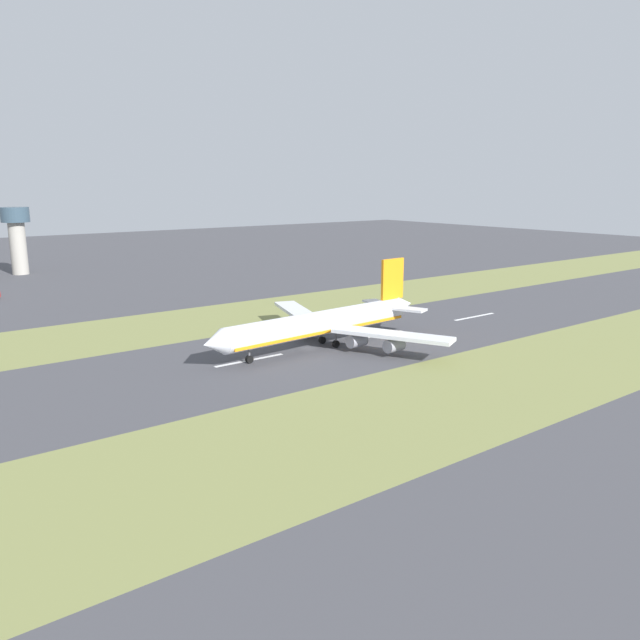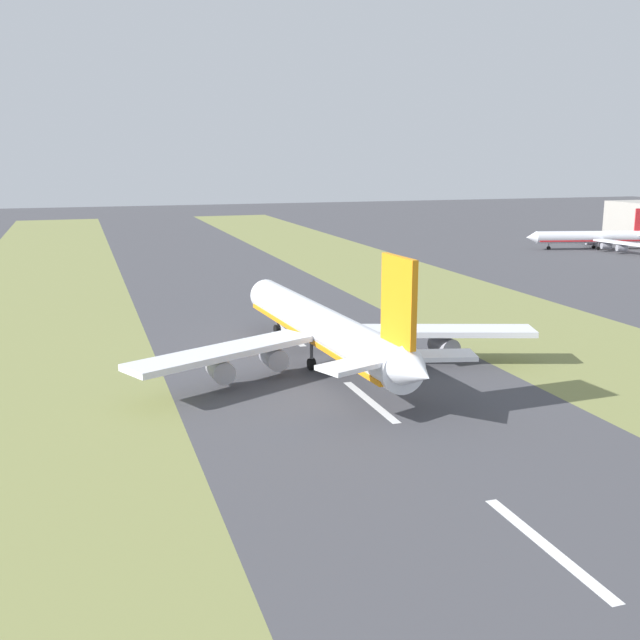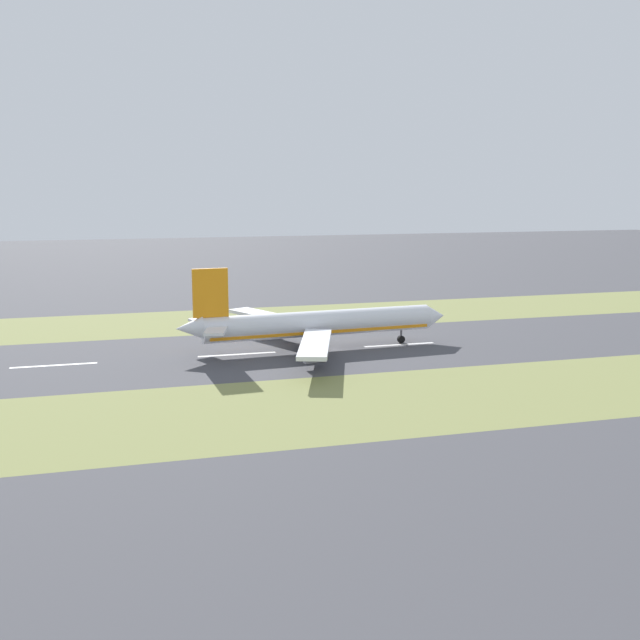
{
  "view_description": "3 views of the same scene",
  "coord_description": "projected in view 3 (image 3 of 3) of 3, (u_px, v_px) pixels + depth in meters",
  "views": [
    {
      "loc": [
        -120.59,
        87.83,
        40.04
      ],
      "look_at": [
        -0.56,
        -2.88,
        7.0
      ],
      "focal_mm": 35.0,
      "sensor_mm": 36.0,
      "label": 1
    },
    {
      "loc": [
        -35.79,
        -111.51,
        32.02
      ],
      "look_at": [
        -0.56,
        -2.88,
        7.0
      ],
      "focal_mm": 42.0,
      "sensor_mm": 36.0,
      "label": 2
    },
    {
      "loc": [
        167.16,
        -49.55,
        38.28
      ],
      "look_at": [
        -0.56,
        -2.88,
        7.0
      ],
      "focal_mm": 42.0,
      "sensor_mm": 36.0,
      "label": 3
    }
  ],
  "objects": [
    {
      "name": "grass_median_east",
      "position": [
        402.0,
        400.0,
        135.68
      ],
      "size": [
        40.0,
        600.0,
        0.01
      ],
      "primitive_type": "cube",
      "color": "olive",
      "rests_on": "ground"
    },
    {
      "name": "centreline_dash_mid",
      "position": [
        237.0,
        354.0,
        172.31
      ],
      "size": [
        1.2,
        18.0,
        0.01
      ],
      "primitive_type": "cube",
      "color": "silver",
      "rests_on": "ground"
    },
    {
      "name": "grass_median_west",
      "position": [
        289.0,
        317.0,
        221.02
      ],
      "size": [
        40.0,
        600.0,
        0.01
      ],
      "primitive_type": "cube",
      "color": "olive",
      "rests_on": "ground"
    },
    {
      "name": "ground_plane",
      "position": [
        332.0,
        349.0,
        178.35
      ],
      "size": [
        800.0,
        800.0,
        0.0
      ],
      "primitive_type": "plane",
      "color": "#424247"
    },
    {
      "name": "airplane_main_jet",
      "position": [
        312.0,
        325.0,
        176.43
      ],
      "size": [
        63.99,
        67.22,
        20.2
      ],
      "color": "silver",
      "rests_on": "ground"
    },
    {
      "name": "centreline_dash_far",
      "position": [
        399.0,
        345.0,
        182.86
      ],
      "size": [
        1.2,
        18.0,
        0.01
      ],
      "primitive_type": "cube",
      "color": "silver",
      "rests_on": "ground"
    },
    {
      "name": "centreline_dash_near",
      "position": [
        54.0,
        365.0,
        161.76
      ],
      "size": [
        1.2,
        18.0,
        0.01
      ],
      "primitive_type": "cube",
      "color": "silver",
      "rests_on": "ground"
    }
  ]
}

